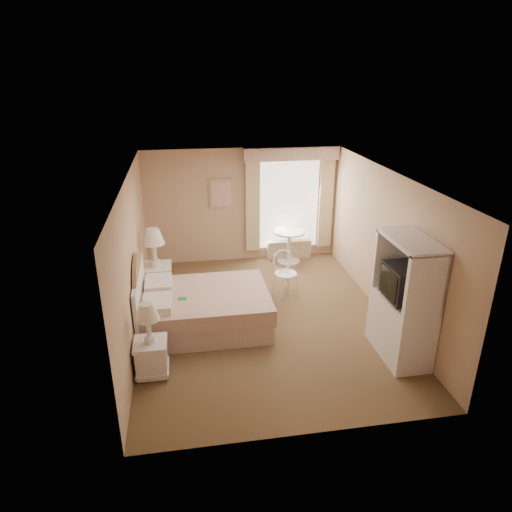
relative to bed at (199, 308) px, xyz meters
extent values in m
cube|color=brown|center=(1.12, 0.07, -0.35)|extent=(4.20, 5.50, 0.01)
cube|color=silver|center=(1.12, 0.07, 2.15)|extent=(4.20, 5.50, 0.01)
cube|color=tan|center=(1.12, 2.82, 0.90)|extent=(4.20, 0.01, 2.50)
cube|color=tan|center=(1.12, -2.68, 0.90)|extent=(4.20, 0.01, 2.50)
cube|color=tan|center=(-0.98, 0.07, 0.90)|extent=(0.01, 5.50, 2.50)
cube|color=tan|center=(3.22, 0.07, 0.90)|extent=(0.01, 5.50, 2.50)
cube|color=white|center=(2.17, 2.79, 0.90)|extent=(1.30, 0.02, 2.00)
cube|color=beige|center=(1.34, 2.74, 0.90)|extent=(0.30, 0.08, 2.05)
cube|color=beige|center=(3.00, 2.74, 0.90)|extent=(0.30, 0.08, 2.05)
cube|color=tan|center=(2.17, 2.70, 2.02)|extent=(2.05, 0.20, 0.28)
cube|color=beige|center=(2.17, 2.70, -0.14)|extent=(1.00, 0.22, 0.42)
cube|color=tan|center=(0.67, 2.79, 1.20)|extent=(0.52, 0.03, 0.62)
cube|color=beige|center=(0.67, 2.77, 1.20)|extent=(0.42, 0.02, 0.52)
cube|color=tan|center=(0.12, 0.00, -0.18)|extent=(2.02, 1.54, 0.35)
cube|color=tan|center=(0.12, 0.00, 0.13)|extent=(2.08, 1.60, 0.27)
cube|color=silver|center=(-0.64, -0.37, 0.32)|extent=(0.43, 0.60, 0.13)
cube|color=silver|center=(-0.64, 0.37, 0.32)|extent=(0.43, 0.60, 0.13)
cube|color=#248732|center=(-0.26, -0.14, 0.27)|extent=(0.14, 0.10, 0.01)
cube|color=white|center=(-0.93, 0.00, 0.18)|extent=(0.06, 1.63, 1.06)
cylinder|color=#95744F|center=(-0.93, 0.00, 0.28)|extent=(0.05, 1.45, 1.45)
cube|color=white|center=(-0.72, -1.19, -0.10)|extent=(0.42, 0.42, 0.46)
cube|color=white|center=(-0.72, -1.19, 0.15)|extent=(0.46, 0.46, 0.05)
cube|color=white|center=(-0.72, -1.19, -0.26)|extent=(0.46, 0.46, 0.05)
cylinder|color=white|center=(-0.72, -1.19, 0.23)|extent=(0.15, 0.15, 0.09)
cylinder|color=white|center=(-0.72, -1.19, 0.41)|extent=(0.06, 0.06, 0.37)
cone|color=white|center=(-0.72, -1.19, 0.66)|extent=(0.33, 0.33, 0.24)
cube|color=white|center=(-0.72, 1.18, -0.05)|extent=(0.51, 0.51, 0.56)
cube|color=white|center=(-0.72, 1.18, 0.27)|extent=(0.56, 0.56, 0.07)
cube|color=white|center=(-0.72, 1.18, -0.24)|extent=(0.56, 0.56, 0.06)
cylinder|color=white|center=(-0.72, 1.18, 0.36)|extent=(0.18, 0.18, 0.11)
cylinder|color=white|center=(-0.72, 1.18, 0.58)|extent=(0.08, 0.08, 0.45)
cone|color=white|center=(-0.72, 1.18, 0.88)|extent=(0.40, 0.40, 0.29)
cylinder|color=white|center=(2.12, 2.47, -0.33)|extent=(0.51, 0.51, 0.03)
cylinder|color=white|center=(2.12, 2.47, 0.01)|extent=(0.08, 0.08, 0.69)
cylinder|color=white|center=(2.12, 2.47, 0.36)|extent=(0.69, 0.69, 0.04)
cylinder|color=white|center=(1.58, 0.69, -0.13)|extent=(0.03, 0.03, 0.43)
cylinder|color=white|center=(1.88, 0.79, -0.13)|extent=(0.03, 0.03, 0.43)
cylinder|color=white|center=(1.48, 0.99, -0.13)|extent=(0.03, 0.03, 0.43)
cylinder|color=white|center=(1.78, 1.09, -0.13)|extent=(0.03, 0.03, 0.43)
cylinder|color=white|center=(1.68, 0.89, 0.09)|extent=(0.53, 0.53, 0.04)
torus|color=white|center=(1.64, 1.02, 0.32)|extent=(0.42, 0.22, 0.41)
cylinder|color=white|center=(1.48, 0.99, 0.27)|extent=(0.03, 0.03, 0.38)
cylinder|color=white|center=(1.78, 1.09, 0.27)|extent=(0.03, 0.03, 0.38)
cube|color=white|center=(2.93, -1.29, 0.11)|extent=(0.56, 1.12, 0.92)
cube|color=white|center=(2.93, -1.81, 1.03)|extent=(0.56, 0.08, 0.92)
cube|color=white|center=(2.93, -0.77, 1.03)|extent=(0.56, 0.08, 0.92)
cube|color=white|center=(2.93, -1.29, 1.49)|extent=(0.56, 1.12, 0.06)
cube|color=white|center=(3.19, -1.29, 1.03)|extent=(0.04, 1.12, 0.92)
cube|color=black|center=(2.91, -1.29, 0.86)|extent=(0.49, 0.61, 0.49)
cube|color=black|center=(2.66, -1.29, 0.86)|extent=(0.02, 0.51, 0.41)
camera|label=1|loc=(-0.15, -6.73, 3.68)|focal=32.00mm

